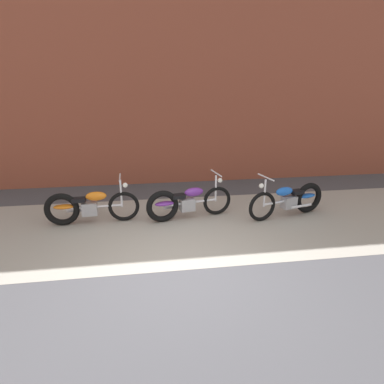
{
  "coord_description": "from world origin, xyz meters",
  "views": [
    {
      "loc": [
        -0.5,
        -4.54,
        2.92
      ],
      "look_at": [
        0.41,
        1.77,
        0.75
      ],
      "focal_mm": 29.87,
      "sensor_mm": 36.0,
      "label": 1
    }
  ],
  "objects": [
    {
      "name": "motorcycle_purple",
      "position": [
        0.27,
        2.1,
        0.4
      ],
      "size": [
        1.99,
        0.66,
        1.03
      ],
      "rotation": [
        0.0,
        0.0,
        0.19
      ],
      "color": "black",
      "rests_on": "ground"
    },
    {
      "name": "sidewalk_slab",
      "position": [
        0.0,
        1.75,
        0.0
      ],
      "size": [
        36.0,
        3.5,
        0.01
      ],
      "primitive_type": "cube",
      "color": "#9E998E",
      "rests_on": "ground"
    },
    {
      "name": "brick_building_wall",
      "position": [
        0.0,
        5.2,
        2.79
      ],
      "size": [
        36.0,
        0.5,
        5.58
      ],
      "primitive_type": "cube",
      "color": "brown",
      "rests_on": "ground"
    },
    {
      "name": "motorcycle_blue",
      "position": [
        2.76,
        1.95,
        0.4
      ],
      "size": [
        1.97,
        0.75,
        1.03
      ],
      "rotation": [
        0.0,
        0.0,
        3.39
      ],
      "color": "black",
      "rests_on": "ground"
    },
    {
      "name": "motorcycle_orange",
      "position": [
        -1.86,
        2.16,
        0.4
      ],
      "size": [
        2.01,
        0.58,
        1.03
      ],
      "rotation": [
        0.0,
        0.0,
        0.05
      ],
      "color": "black",
      "rests_on": "ground"
    },
    {
      "name": "ground_plane",
      "position": [
        0.0,
        0.0,
        0.0
      ],
      "size": [
        80.0,
        80.0,
        0.0
      ],
      "primitive_type": "plane",
      "color": "#47474C"
    }
  ]
}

